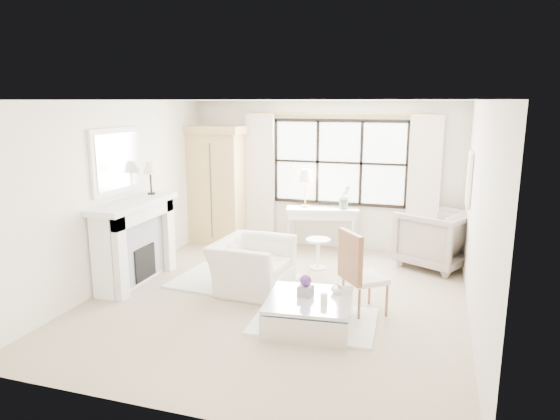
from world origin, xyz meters
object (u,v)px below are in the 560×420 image
at_px(armoire, 218,184).
at_px(club_armchair, 252,265).
at_px(console_table, 322,229).
at_px(coffee_table, 309,314).

xyz_separation_m(armoire, club_armchair, (1.51, -2.18, -0.77)).
bearing_deg(armoire, club_armchair, -52.70).
bearing_deg(console_table, coffee_table, -94.21).
xyz_separation_m(armoire, console_table, (2.05, 0.04, -0.74)).
bearing_deg(coffee_table, console_table, 94.41).
bearing_deg(club_armchair, armoire, 38.93).
height_order(armoire, club_armchair, armoire).
bearing_deg(console_table, club_armchair, -117.86).
height_order(armoire, console_table, armoire).
relative_size(console_table, club_armchair, 1.22).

